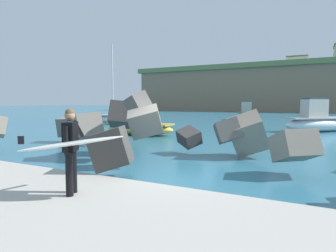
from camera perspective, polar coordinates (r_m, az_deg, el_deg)
ground_plane at (r=8.84m, az=0.13°, el=-9.38°), size 400.00×400.00×0.00m
walkway_path at (r=5.70m, az=-19.31°, el=-16.32°), size 48.00×4.40×0.24m
breakwater_jetty at (r=10.52m, az=-7.93°, el=-0.99°), size 31.68×6.97×2.61m
surfer_with_board at (r=6.16m, az=-18.61°, el=-3.62°), size 2.03×1.49×1.78m
boat_near_left at (r=38.87m, az=15.08°, el=2.32°), size 3.27×5.58×2.39m
boat_near_right at (r=19.61m, az=-5.86°, el=0.22°), size 5.01×2.02×2.20m
boat_mid_left at (r=24.18m, az=27.30°, el=0.86°), size 5.23×4.87×2.51m
boat_mid_centre at (r=29.52m, az=-10.23°, el=1.43°), size 4.34×1.65×7.92m
headland_bluff at (r=92.37m, az=29.27°, el=6.29°), size 97.50×44.36×11.71m
station_building_central at (r=96.06m, az=24.07°, el=11.08°), size 5.83×7.68×3.97m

